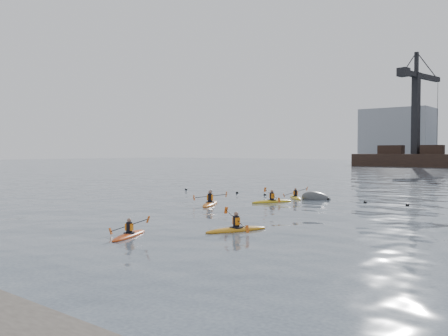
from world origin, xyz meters
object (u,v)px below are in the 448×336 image
Objects in this scene: kayaker_3 at (272,201)px; kayaker_1 at (236,229)px; kayaker_5 at (295,197)px; mooring_buoy at (317,199)px; kayaker_2 at (210,203)px; kayaker_0 at (129,235)px.

kayaker_1 is at bearing -36.55° from kayaker_3.
kayaker_3 is 1.27× the size of kayaker_5.
kayaker_1 is 16.08m from mooring_buoy.
kayaker_3 is 4.32m from mooring_buoy.
kayaker_3 reaches higher than kayaker_1.
mooring_buoy is at bearing 97.64° from kayaker_3.
kayaker_5 is (-0.20, 3.72, -0.01)m from kayaker_3.
kayaker_1 is at bearing -112.90° from kayaker_5.
kayaker_2 is (-7.95, 7.43, 0.01)m from kayaker_1.
kayaker_1 reaches higher than kayaker_2.
kayaker_5 is 1.73m from mooring_buoy.
kayaker_1 is 12.77m from kayaker_3.
kayaker_3 is (2.44, 4.09, -0.01)m from kayaker_2.
kayaker_2 is (-5.17, 11.50, 0.02)m from kayaker_0.
kayaker_5 is 1.08× the size of mooring_buoy.
kayaker_1 is 16.27m from kayaker_5.
kayaker_0 is 0.81× the size of kayaker_2.
kayaker_3 is (-5.51, 11.52, 0.00)m from kayaker_1.
kayaker_3 is at bearing -110.26° from mooring_buoy.
kayaker_1 is at bearing -75.55° from mooring_buoy.
kayaker_3 is at bearing 30.94° from kayaker_2.
mooring_buoy is at bearing 35.99° from kayaker_2.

